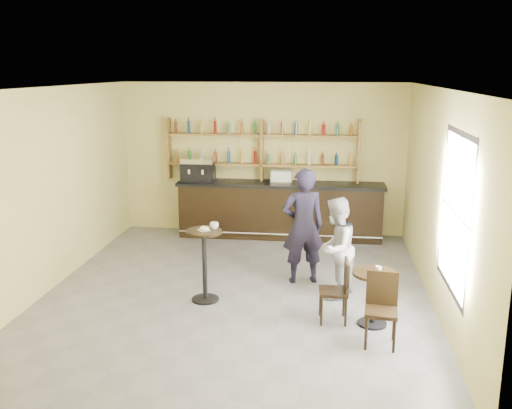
# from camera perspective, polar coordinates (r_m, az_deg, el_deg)

# --- Properties ---
(floor) EXTENTS (7.00, 7.00, 0.00)m
(floor) POSITION_cam_1_polar(r_m,az_deg,el_deg) (9.22, -1.88, -8.70)
(floor) COLOR slate
(floor) RESTS_ON ground
(ceiling) EXTENTS (7.00, 7.00, 0.00)m
(ceiling) POSITION_cam_1_polar(r_m,az_deg,el_deg) (8.54, -2.05, 11.60)
(ceiling) COLOR white
(ceiling) RESTS_ON wall_back
(wall_back) EXTENTS (7.00, 0.00, 7.00)m
(wall_back) POSITION_cam_1_polar(r_m,az_deg,el_deg) (12.15, 0.66, 4.58)
(wall_back) COLOR #DCD17D
(wall_back) RESTS_ON floor
(wall_front) EXTENTS (7.00, 0.00, 7.00)m
(wall_front) POSITION_cam_1_polar(r_m,az_deg,el_deg) (5.44, -7.84, -6.83)
(wall_front) COLOR #DCD17D
(wall_front) RESTS_ON floor
(wall_left) EXTENTS (0.00, 7.00, 7.00)m
(wall_left) POSITION_cam_1_polar(r_m,az_deg,el_deg) (9.67, -19.80, 1.47)
(wall_left) COLOR #DCD17D
(wall_left) RESTS_ON floor
(wall_right) EXTENTS (0.00, 7.00, 7.00)m
(wall_right) POSITION_cam_1_polar(r_m,az_deg,el_deg) (8.79, 17.75, 0.48)
(wall_right) COLOR #DCD17D
(wall_right) RESTS_ON floor
(window_pane) EXTENTS (0.00, 2.00, 2.00)m
(window_pane) POSITION_cam_1_polar(r_m,az_deg,el_deg) (7.62, 19.33, -0.80)
(window_pane) COLOR white
(window_pane) RESTS_ON wall_right
(window_frame) EXTENTS (0.04, 1.70, 2.10)m
(window_frame) POSITION_cam_1_polar(r_m,az_deg,el_deg) (7.62, 19.29, -0.80)
(window_frame) COLOR black
(window_frame) RESTS_ON wall_right
(shelf_unit) EXTENTS (4.00, 0.26, 1.40)m
(shelf_unit) POSITION_cam_1_polar(r_m,az_deg,el_deg) (11.99, 0.59, 5.48)
(shelf_unit) COLOR brown
(shelf_unit) RESTS_ON wall_back
(liquor_bottles) EXTENTS (3.68, 0.10, 1.00)m
(liquor_bottles) POSITION_cam_1_polar(r_m,az_deg,el_deg) (11.97, 0.60, 6.28)
(liquor_bottles) COLOR #8C5919
(liquor_bottles) RESTS_ON shelf_unit
(bar_counter) EXTENTS (4.30, 0.84, 1.16)m
(bar_counter) POSITION_cam_1_polar(r_m,az_deg,el_deg) (11.97, 2.43, -0.54)
(bar_counter) COLOR black
(bar_counter) RESTS_ON floor
(espresso_machine) EXTENTS (0.68, 0.45, 0.48)m
(espresso_machine) POSITION_cam_1_polar(r_m,az_deg,el_deg) (12.06, -5.80, 3.50)
(espresso_machine) COLOR black
(espresso_machine) RESTS_ON bar_counter
(pastry_case) EXTENTS (0.49, 0.41, 0.26)m
(pastry_case) POSITION_cam_1_polar(r_m,az_deg,el_deg) (11.82, 2.57, 2.81)
(pastry_case) COLOR silver
(pastry_case) RESTS_ON bar_counter
(pedestal_table) EXTENTS (0.65, 0.65, 1.12)m
(pedestal_table) POSITION_cam_1_polar(r_m,az_deg,el_deg) (8.73, -5.16, -6.11)
(pedestal_table) COLOR black
(pedestal_table) RESTS_ON floor
(napkin) EXTENTS (0.22, 0.22, 0.00)m
(napkin) POSITION_cam_1_polar(r_m,az_deg,el_deg) (8.56, -5.24, -2.57)
(napkin) COLOR white
(napkin) RESTS_ON pedestal_table
(donut) EXTENTS (0.17, 0.17, 0.05)m
(donut) POSITION_cam_1_polar(r_m,az_deg,el_deg) (8.54, -5.19, -2.41)
(donut) COLOR gold
(donut) RESTS_ON napkin
(cup_pedestal) EXTENTS (0.13, 0.13, 0.10)m
(cup_pedestal) POSITION_cam_1_polar(r_m,az_deg,el_deg) (8.61, -4.19, -2.11)
(cup_pedestal) COLOR white
(cup_pedestal) RESTS_ON pedestal_table
(man_main) EXTENTS (0.80, 0.63, 1.92)m
(man_main) POSITION_cam_1_polar(r_m,az_deg,el_deg) (9.36, 4.73, -2.17)
(man_main) COLOR black
(man_main) RESTS_ON floor
(cafe_table) EXTENTS (0.78, 0.78, 0.77)m
(cafe_table) POSITION_cam_1_polar(r_m,az_deg,el_deg) (8.12, 11.65, -9.19)
(cafe_table) COLOR black
(cafe_table) RESTS_ON floor
(cup_cafe) EXTENTS (0.10, 0.10, 0.08)m
(cup_cafe) POSITION_cam_1_polar(r_m,az_deg,el_deg) (7.97, 12.16, -6.35)
(cup_cafe) COLOR white
(cup_cafe) RESTS_ON cafe_table
(chair_west) EXTENTS (0.41, 0.41, 0.90)m
(chair_west) POSITION_cam_1_polar(r_m,az_deg,el_deg) (8.12, 7.74, -8.55)
(chair_west) COLOR black
(chair_west) RESTS_ON floor
(chair_south) EXTENTS (0.44, 0.44, 0.94)m
(chair_south) POSITION_cam_1_polar(r_m,az_deg,el_deg) (7.54, 12.40, -10.35)
(chair_south) COLOR black
(chair_south) RESTS_ON floor
(patron_second) EXTENTS (0.85, 0.94, 1.58)m
(patron_second) POSITION_cam_1_polar(r_m,az_deg,el_deg) (8.84, 7.96, -4.35)
(patron_second) COLOR #949498
(patron_second) RESTS_ON floor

